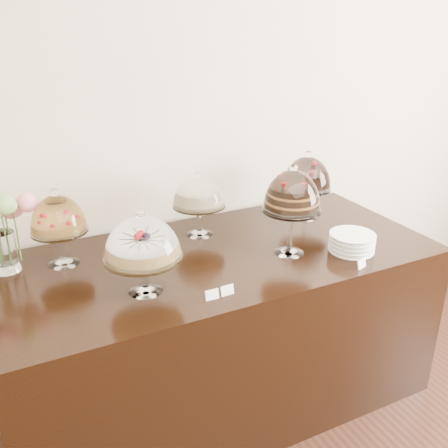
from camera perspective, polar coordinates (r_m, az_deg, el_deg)
name	(u,v)px	position (r m, az deg, el deg)	size (l,w,h in m)	color
wall_back	(225,111)	(2.94, 0.13, 12.75)	(5.00, 0.04, 3.00)	beige
display_counter	(220,328)	(2.75, -0.47, -11.80)	(2.20, 1.00, 0.90)	black
cake_stand_sugar_sponge	(142,242)	(2.12, -9.32, -2.05)	(0.34, 0.34, 0.38)	white
cake_stand_choco_layer	(292,194)	(2.43, 7.80, 3.38)	(0.29, 0.29, 0.47)	white
cake_stand_cheesecake	(199,195)	(2.66, -2.90, 3.35)	(0.29, 0.29, 0.36)	white
cake_stand_dark_choco	(307,176)	(2.92, 9.46, 5.44)	(0.29, 0.29, 0.40)	white
cake_stand_fruit_tart	(58,218)	(2.45, -18.46, 0.71)	(0.27, 0.27, 0.38)	white
flower_vase	(0,221)	(2.48, -24.26, 0.34)	(0.32, 0.26, 0.39)	white
plate_stack	(352,243)	(2.61, 14.41, -2.07)	(0.22, 0.22, 0.09)	white
price_card_left	(227,290)	(2.16, 0.38, -7.58)	(0.06, 0.01, 0.04)	white
price_card_right	(362,264)	(2.46, 15.46, -4.40)	(0.06, 0.01, 0.04)	white
price_card_extra	(212,295)	(2.13, -1.37, -8.08)	(0.06, 0.01, 0.04)	white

